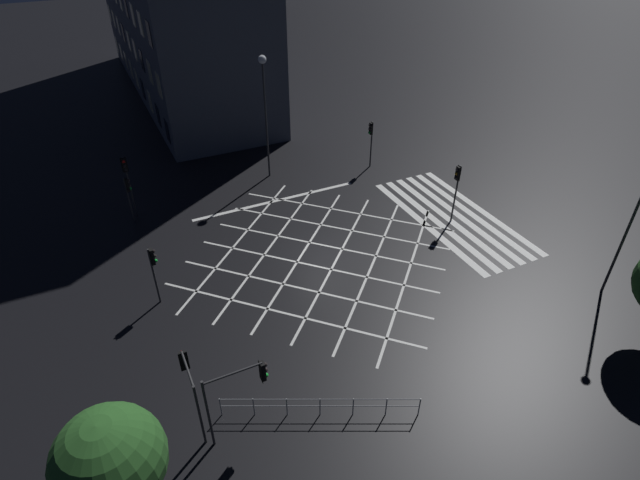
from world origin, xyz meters
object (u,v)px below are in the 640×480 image
object	(u,v)px
traffic_light_ne_cross	(128,191)
traffic_light_nw_main	(189,379)
street_tree_far	(110,461)
traffic_light_nw_cross	(240,387)
traffic_light_se_cross	(371,135)
street_lamp_east	(636,210)
traffic_light_median_north	(153,264)
traffic_light_median_south	(457,183)
traffic_light_ne_main	(127,175)
street_lamp_west	(264,90)

from	to	relation	value
traffic_light_ne_cross	traffic_light_nw_main	world-z (taller)	traffic_light_nw_main
street_tree_far	traffic_light_nw_cross	bearing A→B (deg)	-67.47
traffic_light_nw_main	street_tree_far	world-z (taller)	street_tree_far
traffic_light_nw_main	traffic_light_se_cross	bearing A→B (deg)	-46.89
street_lamp_east	traffic_light_se_cross	bearing A→B (deg)	11.88
street_lamp_east	traffic_light_median_north	bearing A→B (deg)	66.29
traffic_light_ne_cross	traffic_light_nw_cross	distance (m)	18.28
traffic_light_nw_main	traffic_light_nw_cross	bearing A→B (deg)	-131.14
street_tree_far	traffic_light_median_south	bearing A→B (deg)	-63.34
traffic_light_median_south	traffic_light_se_cross	world-z (taller)	traffic_light_median_south
traffic_light_nw_main	traffic_light_median_north	distance (m)	8.02
traffic_light_se_cross	traffic_light_ne_cross	size ratio (longest dim) A/B	1.15
traffic_light_nw_main	street_tree_far	xyz separation A→B (m)	(-3.30, 2.98, 1.49)
traffic_light_se_cross	traffic_light_nw_cross	distance (m)	24.71
traffic_light_ne_main	traffic_light_nw_main	bearing A→B (deg)	-0.91
traffic_light_nw_main	street_lamp_west	distance (m)	22.08
street_lamp_east	street_tree_far	xyz separation A→B (m)	(-1.68, 25.02, -1.21)
street_lamp_west	street_tree_far	size ratio (longest dim) A/B	1.58
traffic_light_ne_cross	street_lamp_east	world-z (taller)	street_lamp_east
traffic_light_ne_main	street_lamp_east	world-z (taller)	street_lamp_east
traffic_light_median_south	street_lamp_west	xyz separation A→B (m)	(11.29, 8.46, 3.77)
traffic_light_nw_cross	street_lamp_west	xyz separation A→B (m)	(20.39, -8.86, 3.90)
traffic_light_ne_main	traffic_light_se_cross	bearing A→B (deg)	88.53
traffic_light_nw_main	street_lamp_east	bearing A→B (deg)	-94.20
street_lamp_west	traffic_light_ne_main	bearing A→B (deg)	98.70
street_lamp_east	traffic_light_nw_main	bearing A→B (deg)	85.80
street_lamp_west	traffic_light_nw_main	bearing A→B (deg)	151.15
traffic_light_nw_cross	traffic_light_ne_main	size ratio (longest dim) A/B	0.88
traffic_light_median_south	traffic_light_median_north	bearing A→B (deg)	-0.97
traffic_light_ne_cross	traffic_light_median_north	size ratio (longest dim) A/B	0.93
street_lamp_east	street_tree_far	bearing A→B (deg)	93.84
traffic_light_ne_cross	street_lamp_east	xyz separation A→B (m)	(-18.43, -21.94, 2.89)
traffic_light_median_south	traffic_light_ne_cross	bearing A→B (deg)	-25.85
street_lamp_east	street_tree_far	size ratio (longest dim) A/B	1.42
street_lamp_east	street_tree_far	world-z (taller)	street_lamp_east
traffic_light_ne_cross	traffic_light_median_north	bearing A→B (deg)	-90.03
traffic_light_se_cross	street_lamp_west	bearing A→B (deg)	-14.72
traffic_light_se_cross	traffic_light_median_south	bearing A→B (deg)	94.87
traffic_light_ne_cross	street_lamp_west	xyz separation A→B (m)	(2.18, -10.35, 4.37)
street_lamp_east	street_lamp_west	world-z (taller)	street_lamp_west
traffic_light_median_north	street_tree_far	size ratio (longest dim) A/B	0.61
traffic_light_ne_main	street_lamp_east	size ratio (longest dim) A/B	0.53
traffic_light_se_cross	traffic_light_median_north	bearing A→B (deg)	26.42
traffic_light_nw_main	traffic_light_median_north	bearing A→B (deg)	-0.74
traffic_light_se_cross	traffic_light_median_north	distance (m)	20.13
street_lamp_west	traffic_light_nw_cross	bearing A→B (deg)	156.51
traffic_light_nw_cross	street_lamp_east	size ratio (longest dim) A/B	0.46
traffic_light_median_south	street_lamp_east	xyz separation A→B (m)	(-9.32, -3.12, 2.29)
traffic_light_median_north	traffic_light_nw_main	bearing A→B (deg)	-90.74
traffic_light_nw_main	traffic_light_median_north	xyz separation A→B (m)	(8.02, -0.10, -0.01)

